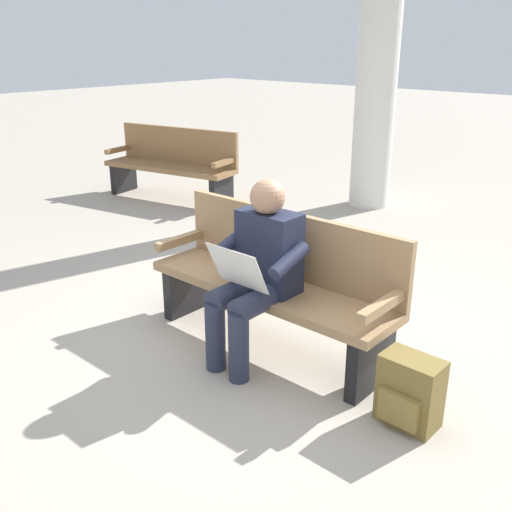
# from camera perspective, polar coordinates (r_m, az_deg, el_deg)

# --- Properties ---
(ground_plane) EXTENTS (40.00, 40.00, 0.00)m
(ground_plane) POSITION_cam_1_polar(r_m,az_deg,el_deg) (4.04, 1.18, -8.69)
(ground_plane) COLOR #A89E8E
(bench_near) EXTENTS (1.80, 0.49, 0.90)m
(bench_near) POSITION_cam_1_polar(r_m,az_deg,el_deg) (3.88, 1.91, -2.39)
(bench_near) COLOR #9E7A51
(bench_near) RESTS_ON ground
(person_seated) EXTENTS (0.57, 0.57, 1.18)m
(person_seated) POSITION_cam_1_polar(r_m,az_deg,el_deg) (3.63, 0.16, -1.20)
(person_seated) COLOR #1E2338
(person_seated) RESTS_ON ground
(backpack) EXTENTS (0.33, 0.24, 0.40)m
(backpack) POSITION_cam_1_polar(r_m,az_deg,el_deg) (3.30, 14.84, -12.79)
(backpack) COLOR brown
(backpack) RESTS_ON ground
(bench_far) EXTENTS (1.86, 0.83, 0.90)m
(bench_far) POSITION_cam_1_polar(r_m,az_deg,el_deg) (7.67, -8.20, 9.02)
(bench_far) COLOR olive
(bench_far) RESTS_ON ground
(support_pillar) EXTENTS (0.49, 0.49, 3.55)m
(support_pillar) POSITION_cam_1_polar(r_m,az_deg,el_deg) (7.25, 11.94, 18.61)
(support_pillar) COLOR silver
(support_pillar) RESTS_ON ground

